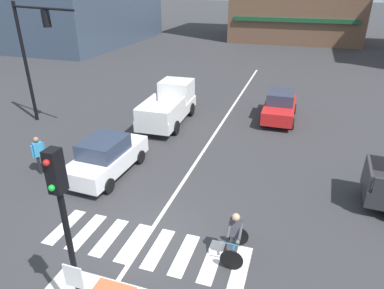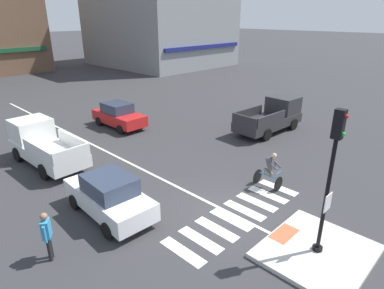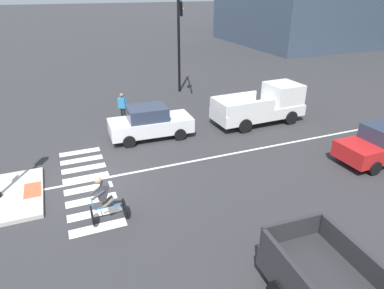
{
  "view_description": "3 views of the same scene",
  "coord_description": "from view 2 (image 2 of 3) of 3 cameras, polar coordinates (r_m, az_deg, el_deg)",
  "views": [
    {
      "loc": [
        3.89,
        -7.7,
        7.36
      ],
      "look_at": [
        0.13,
        3.85,
        1.57
      ],
      "focal_mm": 32.07,
      "sensor_mm": 36.0,
      "label": 1
    },
    {
      "loc": [
        -8.85,
        -6.55,
        7.12
      ],
      "look_at": [
        0.8,
        2.9,
        1.76
      ],
      "focal_mm": 30.63,
      "sensor_mm": 36.0,
      "label": 2
    },
    {
      "loc": [
        12.16,
        -0.86,
        7.04
      ],
      "look_at": [
        0.49,
        3.88,
        1.14
      ],
      "focal_mm": 31.88,
      "sensor_mm": 36.0,
      "label": 3
    }
  ],
  "objects": [
    {
      "name": "crosswalk_stripe_a",
      "position": [
        11.13,
        -1.62,
        -18.13
      ],
      "size": [
        0.44,
        1.8,
        0.01
      ],
      "primitive_type": "cube",
      "color": "silver",
      "rests_on": "ground"
    },
    {
      "name": "pedestrian_at_curb_left",
      "position": [
        11.18,
        -23.95,
        -13.84
      ],
      "size": [
        0.39,
        0.47,
        1.67
      ],
      "color": "black",
      "rests_on": "ground"
    },
    {
      "name": "pickup_truck_white_westbound_far",
      "position": [
        18.36,
        -24.53,
        0.04
      ],
      "size": [
        2.2,
        5.16,
        2.08
      ],
      "color": "white",
      "rests_on": "ground"
    },
    {
      "name": "signal_pole",
      "position": [
        10.26,
        23.04,
        -4.3
      ],
      "size": [
        0.44,
        0.38,
        4.63
      ],
      "color": "black",
      "rests_on": "traffic_island"
    },
    {
      "name": "building_corner_left",
      "position": [
        52.54,
        -5.87,
        22.84
      ],
      "size": [
        16.27,
        18.85,
        16.6
      ],
      "color": "gray",
      "rests_on": "ground"
    },
    {
      "name": "car_white_westbound_near",
      "position": [
        12.82,
        -14.22,
        -8.6
      ],
      "size": [
        1.97,
        4.16,
        1.64
      ],
      "color": "white",
      "rests_on": "ground"
    },
    {
      "name": "crosswalk_stripe_h",
      "position": [
        15.11,
        14.79,
        -7.26
      ],
      "size": [
        0.44,
        1.8,
        0.01
      ],
      "primitive_type": "cube",
      "color": "silver",
      "rests_on": "ground"
    },
    {
      "name": "car_red_eastbound_far",
      "position": [
        22.75,
        -12.65,
        5.0
      ],
      "size": [
        1.88,
        4.12,
        1.64
      ],
      "color": "red",
      "rests_on": "ground"
    },
    {
      "name": "crosswalk_stripe_e",
      "position": [
        13.23,
        9.12,
        -11.23
      ],
      "size": [
        0.44,
        1.8,
        0.01
      ],
      "primitive_type": "cube",
      "color": "silver",
      "rests_on": "ground"
    },
    {
      "name": "crosswalk_stripe_g",
      "position": [
        14.46,
        13.08,
        -8.48
      ],
      "size": [
        0.44,
        1.8,
        0.01
      ],
      "primitive_type": "cube",
      "color": "silver",
      "rests_on": "ground"
    },
    {
      "name": "crosswalk_stripe_b",
      "position": [
        11.6,
        1.49,
        -16.23
      ],
      "size": [
        0.44,
        1.8,
        0.01
      ],
      "primitive_type": "cube",
      "color": "silver",
      "rests_on": "ground"
    },
    {
      "name": "lane_centre_line",
      "position": [
        20.02,
        -16.64,
        -0.15
      ],
      "size": [
        0.14,
        28.0,
        0.01
      ],
      "primitive_type": "cube",
      "color": "silver",
      "rests_on": "ground"
    },
    {
      "name": "ground_plane",
      "position": [
        13.12,
        6.74,
        -11.43
      ],
      "size": [
        300.0,
        300.0,
        0.0
      ],
      "primitive_type": "plane",
      "color": "#333335"
    },
    {
      "name": "crosswalk_stripe_f",
      "position": [
        13.83,
        11.2,
        -9.8
      ],
      "size": [
        0.44,
        1.8,
        0.01
      ],
      "primitive_type": "cube",
      "color": "silver",
      "rests_on": "ground"
    },
    {
      "name": "tactile_pad_front",
      "position": [
        12.04,
        15.74,
        -14.69
      ],
      "size": [
        1.1,
        0.6,
        0.01
      ],
      "primitive_type": "cube",
      "color": "#DB5B38",
      "rests_on": "traffic_island"
    },
    {
      "name": "cyclist",
      "position": [
        14.66,
        13.43,
        -4.24
      ],
      "size": [
        0.69,
        1.11,
        1.68
      ],
      "color": "black",
      "rests_on": "ground"
    },
    {
      "name": "crosswalk_stripe_d",
      "position": [
        12.65,
        6.83,
        -12.78
      ],
      "size": [
        0.44,
        1.8,
        0.01
      ],
      "primitive_type": "cube",
      "color": "silver",
      "rests_on": "ground"
    },
    {
      "name": "traffic_island",
      "position": [
        11.72,
        20.89,
        -17.0
      ],
      "size": [
        3.48,
        3.05,
        0.15
      ],
      "primitive_type": "cube",
      "color": "beige",
      "rests_on": "ground"
    },
    {
      "name": "pickup_truck_charcoal_cross_right",
      "position": [
        22.11,
        13.88,
        4.86
      ],
      "size": [
        5.19,
        2.25,
        2.08
      ],
      "color": "#2D2D30",
      "rests_on": "ground"
    },
    {
      "name": "crosswalk_stripe_c",
      "position": [
        12.11,
        4.3,
        -14.44
      ],
      "size": [
        0.44,
        1.8,
        0.01
      ],
      "primitive_type": "cube",
      "color": "silver",
      "rests_on": "ground"
    }
  ]
}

